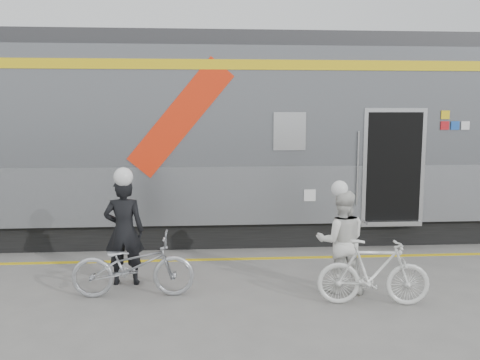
{
  "coord_description": "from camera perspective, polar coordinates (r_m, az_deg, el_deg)",
  "views": [
    {
      "loc": [
        -0.77,
        -6.6,
        2.61
      ],
      "look_at": [
        -0.18,
        1.6,
        1.5
      ],
      "focal_mm": 38.0,
      "sensor_mm": 36.0,
      "label": 1
    }
  ],
  "objects": [
    {
      "name": "train",
      "position": [
        10.9,
        3.24,
        4.76
      ],
      "size": [
        24.0,
        3.17,
        4.1
      ],
      "color": "black",
      "rests_on": "ground"
    },
    {
      "name": "helmet_woman",
      "position": [
        7.37,
        11.48,
        -0.21
      ],
      "size": [
        0.24,
        0.24,
        0.24
      ],
      "primitive_type": "sphere",
      "color": "white",
      "rests_on": "woman"
    },
    {
      "name": "bicycle_right",
      "position": [
        7.2,
        14.75,
        -10.01
      ],
      "size": [
        1.55,
        0.61,
        0.91
      ],
      "primitive_type": "imported",
      "rotation": [
        0.0,
        0.0,
        1.44
      ],
      "color": "silver",
      "rests_on": "ground"
    },
    {
      "name": "woman",
      "position": [
        7.54,
        11.3,
        -6.77
      ],
      "size": [
        0.79,
        0.65,
        1.5
      ],
      "primitive_type": "imported",
      "rotation": [
        0.0,
        0.0,
        3.02
      ],
      "color": "silver",
      "rests_on": "ground"
    },
    {
      "name": "man",
      "position": [
        7.89,
        -12.88,
        -5.62
      ],
      "size": [
        0.6,
        0.39,
        1.64
      ],
      "primitive_type": "imported",
      "rotation": [
        0.0,
        0.0,
        3.14
      ],
      "color": "black",
      "rests_on": "ground"
    },
    {
      "name": "ground",
      "position": [
        7.14,
        2.46,
        -13.76
      ],
      "size": [
        90.0,
        90.0,
        0.0
      ],
      "primitive_type": "plane",
      "color": "slate",
      "rests_on": "ground"
    },
    {
      "name": "helmet_man",
      "position": [
        7.73,
        -13.1,
        1.34
      ],
      "size": [
        0.28,
        0.28,
        0.28
      ],
      "primitive_type": "sphere",
      "color": "white",
      "rests_on": "man"
    },
    {
      "name": "bicycle_left",
      "position": [
        7.43,
        -11.9,
        -9.37
      ],
      "size": [
        1.72,
        0.61,
        0.9
      ],
      "primitive_type": "imported",
      "rotation": [
        0.0,
        0.0,
        1.57
      ],
      "color": "#ABADB3",
      "rests_on": "ground"
    },
    {
      "name": "safety_strip",
      "position": [
        9.17,
        0.9,
        -8.83
      ],
      "size": [
        24.0,
        0.12,
        0.01
      ],
      "primitive_type": "cube",
      "color": "yellow",
      "rests_on": "ground"
    }
  ]
}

